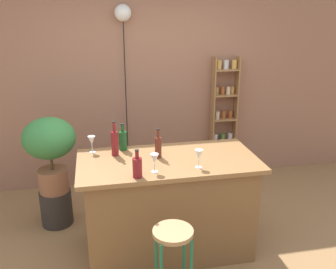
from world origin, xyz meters
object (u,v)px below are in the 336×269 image
bar_stool (173,252)px  plant_stool (56,207)px  bottle_wine_red (158,147)px  wine_glass_center (155,159)px  wine_glass_right (199,155)px  spice_shelf (224,120)px  pendant_globe_light (123,16)px  wine_glass_left (92,141)px  bottle_vinegar (137,167)px  bottle_olive_oil (115,143)px  potted_plant (50,146)px  bottle_soda_blue (123,140)px

bar_stool → plant_stool: 1.78m
bottle_wine_red → wine_glass_center: bearing=-105.4°
bar_stool → bottle_wine_red: 0.99m
bar_stool → bottle_wine_red: bottle_wine_red is taller
wine_glass_center → wine_glass_right: 0.39m
plant_stool → bottle_wine_red: 1.48m
spice_shelf → pendant_globe_light: bearing=178.3°
wine_glass_left → wine_glass_right: (0.90, -0.55, 0.00)m
wine_glass_left → wine_glass_center: 0.76m
bottle_vinegar → wine_glass_right: bearing=9.0°
spice_shelf → bottle_olive_oil: size_ratio=5.00×
pendant_globe_light → potted_plant: bearing=-135.9°
bottle_vinegar → bar_stool: bearing=-64.9°
plant_stool → bottle_wine_red: size_ratio=1.41×
plant_stool → bottle_vinegar: (0.79, -1.01, 0.85)m
wine_glass_right → wine_glass_center: bearing=-177.6°
spice_shelf → wine_glass_left: size_ratio=10.21×
spice_shelf → pendant_globe_light: (-1.31, 0.04, 1.34)m
spice_shelf → bottle_wine_red: size_ratio=5.98×
spice_shelf → bottle_soda_blue: 1.89m
potted_plant → wine_glass_right: size_ratio=5.02×
bottle_olive_oil → plant_stool: bearing=142.5°
bottle_vinegar → bottle_olive_oil: 0.54m
plant_stool → pendant_globe_light: size_ratio=0.17×
bottle_wine_red → bottle_olive_oil: 0.41m
bottle_wine_red → bottle_vinegar: bearing=-122.1°
bottle_olive_oil → wine_glass_right: 0.81m
spice_shelf → wine_glass_right: size_ratio=10.21×
bottle_vinegar → bottle_wine_red: bottle_wine_red is taller
plant_stool → wine_glass_left: 1.05m
plant_stool → spice_shelf: bearing=20.4°
bottle_soda_blue → pendant_globe_light: bearing=83.1°
wine_glass_left → spice_shelf: bearing=34.2°
pendant_globe_light → bottle_olive_oil: bearing=-99.9°
potted_plant → wine_glass_left: 0.60m
bar_stool → potted_plant: 1.80m
bar_stool → wine_glass_center: (-0.05, 0.51, 0.56)m
bar_stool → bottle_soda_blue: size_ratio=2.62×
plant_stool → wine_glass_right: (1.34, -0.92, 0.88)m
spice_shelf → potted_plant: size_ratio=2.03×
bottle_vinegar → bottle_wine_red: 0.45m
bottle_olive_oil → potted_plant: bearing=142.5°
bar_stool → pendant_globe_light: pendant_globe_light is taller
bottle_olive_oil → pendant_globe_light: (0.24, 1.35, 1.09)m
spice_shelf → wine_glass_left: 2.13m
bar_stool → wine_glass_right: wine_glass_right is taller
bar_stool → plant_stool: bar_stool is taller
wine_glass_left → pendant_globe_light: (0.45, 1.23, 1.10)m
plant_stool → bottle_soda_blue: bearing=-26.6°
bar_stool → potted_plant: bearing=124.6°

